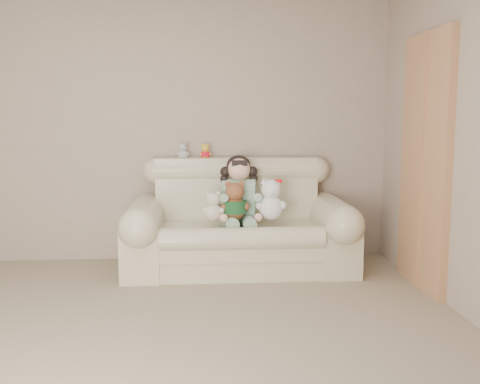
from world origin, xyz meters
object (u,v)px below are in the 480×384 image
brown_teddy (235,197)px  white_cat (271,195)px  sofa (239,216)px  cream_teddy (213,203)px  seated_child (239,189)px

brown_teddy → white_cat: (0.33, -0.01, 0.01)m
sofa → cream_teddy: size_ratio=6.67×
white_cat → sofa: bearing=170.4°
white_cat → cream_teddy: bearing=-163.8°
white_cat → cream_teddy: 0.53m
white_cat → seated_child: bearing=157.5°
seated_child → cream_teddy: size_ratio=2.10×
seated_child → cream_teddy: 0.35m
seated_child → brown_teddy: seated_child is taller
sofa → white_cat: sofa is taller
brown_teddy → white_cat: size_ratio=0.93×
sofa → seated_child: seated_child is taller
white_cat → cream_teddy: size_ratio=1.41×
seated_child → brown_teddy: bearing=-97.5°
seated_child → cream_teddy: seated_child is taller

